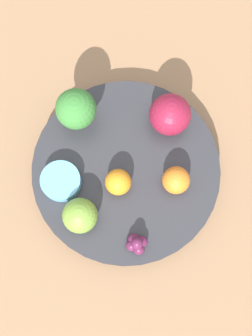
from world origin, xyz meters
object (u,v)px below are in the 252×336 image
at_px(orange_front, 118,182).
at_px(grape_cluster, 137,244).
at_px(bowl, 126,172).
at_px(apple_green, 80,216).
at_px(small_cup, 61,181).
at_px(broccoli, 76,109).
at_px(orange_back, 176,180).
at_px(apple_red, 170,115).

distance_m(orange_front, grape_cluster, 0.09).
relative_size(bowl, apple_green, 5.59).
relative_size(orange_front, small_cup, 0.66).
distance_m(broccoli, apple_green, 0.14).
bearing_deg(orange_back, broccoli, 113.94).
xyz_separation_m(broccoli, orange_back, (0.07, -0.15, -0.02)).
height_order(apple_red, small_cup, apple_red).
height_order(orange_front, small_cup, orange_front).
bearing_deg(broccoli, orange_back, -66.06).
xyz_separation_m(orange_front, small_cup, (-0.07, 0.04, -0.01)).
bearing_deg(orange_back, bowl, 132.77).
xyz_separation_m(orange_front, orange_back, (0.07, -0.04, 0.00)).
height_order(grape_cluster, small_cup, grape_cluster).
bearing_deg(orange_back, grape_cluster, -154.13).
relative_size(apple_green, orange_back, 1.24).
bearing_deg(apple_red, bowl, -162.14).
xyz_separation_m(bowl, apple_red, (0.09, 0.03, 0.04)).
xyz_separation_m(apple_green, orange_front, (0.07, 0.01, -0.01)).
distance_m(orange_front, orange_back, 0.08).
relative_size(broccoli, apple_red, 1.25).
bearing_deg(bowl, apple_green, -163.73).
relative_size(bowl, grape_cluster, 8.74).
relative_size(broccoli, grape_cluster, 2.40).
distance_m(apple_green, orange_back, 0.14).
xyz_separation_m(apple_green, orange_back, (0.14, -0.03, -0.00)).
height_order(broccoli, small_cup, broccoli).
distance_m(broccoli, orange_back, 0.17).
bearing_deg(small_cup, apple_red, -0.90).
height_order(broccoli, orange_back, broccoli).
height_order(bowl, grape_cluster, grape_cluster).
xyz_separation_m(bowl, apple_green, (-0.09, -0.03, 0.04)).
relative_size(apple_red, grape_cluster, 1.92).
relative_size(apple_green, small_cup, 0.86).
distance_m(bowl, grape_cluster, 0.11).
distance_m(apple_red, orange_back, 0.09).
distance_m(apple_red, apple_green, 0.18).
xyz_separation_m(broccoli, orange_front, (-0.00, -0.11, -0.03)).
xyz_separation_m(broccoli, apple_green, (-0.07, -0.12, -0.02)).
relative_size(bowl, orange_back, 6.95).
distance_m(apple_red, small_cup, 0.18).
xyz_separation_m(orange_back, small_cup, (-0.13, 0.08, -0.01)).
relative_size(broccoli, apple_green, 1.53).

